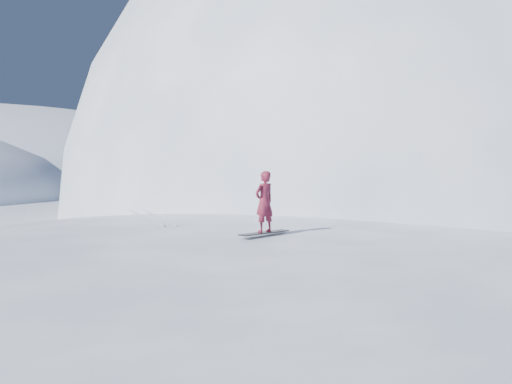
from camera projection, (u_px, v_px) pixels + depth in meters
ground at (215, 317)px, 14.07m from camera, size 400.00×400.00×0.00m
near_ridge at (230, 290)px, 17.21m from camera, size 36.00×28.00×4.80m
summit_peak at (415, 214)px, 44.41m from camera, size 60.00×56.00×56.00m
peak_shoulder at (311, 225)px, 35.81m from camera, size 28.00×24.00×18.00m
wind_bumps at (188, 299)px, 16.00m from camera, size 16.00×14.40×1.00m
snowboard at (264, 233)px, 13.89m from camera, size 1.62×1.08×0.03m
snowboarder at (264, 202)px, 13.85m from camera, size 0.74×0.66×1.71m
board_tracks at (151, 216)px, 18.35m from camera, size 1.58×5.93×0.04m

